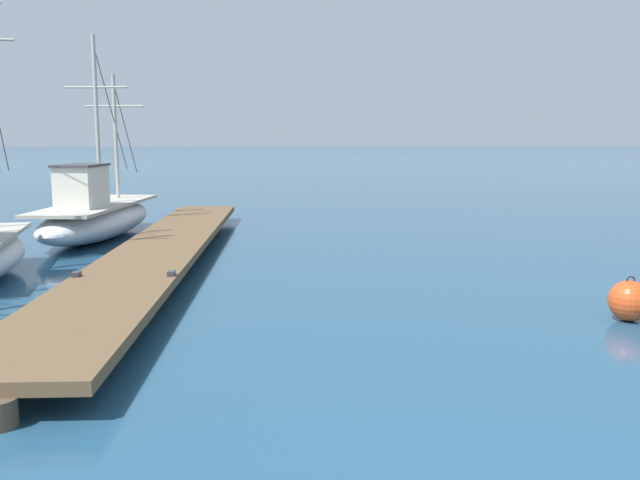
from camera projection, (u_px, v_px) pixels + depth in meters
The scene contains 3 objects.
floating_dock at pixel (162, 249), 14.96m from camera, with size 2.37×17.32×0.53m.
fishing_boat_0 at pixel (96, 216), 18.73m from camera, with size 2.70×7.08×5.55m.
mooring_buoy at pixel (629, 301), 10.42m from camera, with size 0.63×0.63×0.70m.
Camera 1 is at (-2.73, -2.05, 2.79)m, focal length 38.32 mm.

